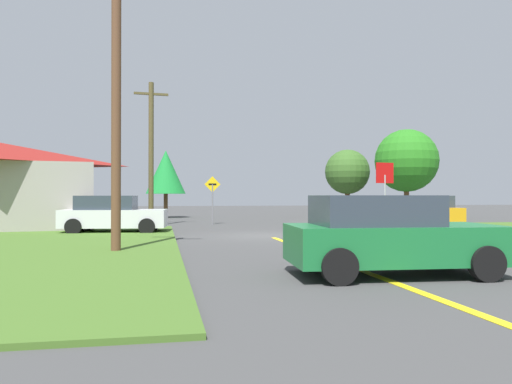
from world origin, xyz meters
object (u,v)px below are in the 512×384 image
at_px(stop_sign, 385,184).
at_px(car_on_crossroad, 426,211).
at_px(oak_tree_left, 166,172).
at_px(car_behind_on_main_road, 388,236).
at_px(utility_pole_near, 116,107).
at_px(oak_tree_right, 347,172).
at_px(barn, 0,186).
at_px(utility_pole_mid, 151,152).
at_px(direction_sign, 212,195).
at_px(pine_tree_center, 406,161).
at_px(parked_car_near_building, 113,215).

xyz_separation_m(stop_sign, car_on_crossroad, (4.93, 5.56, -1.27)).
bearing_deg(oak_tree_left, car_on_crossroad, -44.93).
relative_size(car_behind_on_main_road, utility_pole_near, 0.54).
xyz_separation_m(oak_tree_left, oak_tree_right, (14.30, 0.41, 0.16)).
height_order(oak_tree_left, barn, oak_tree_left).
height_order(oak_tree_right, barn, oak_tree_right).
relative_size(utility_pole_near, barn, 0.86).
height_order(utility_pole_near, barn, utility_pole_near).
relative_size(stop_sign, car_behind_on_main_road, 0.68).
relative_size(utility_pole_mid, oak_tree_left, 1.54).
bearing_deg(utility_pole_mid, utility_pole_near, -93.26).
xyz_separation_m(car_on_crossroad, oak_tree_left, (-13.29, 13.26, 2.55)).
relative_size(car_on_crossroad, direction_sign, 1.63).
bearing_deg(pine_tree_center, car_on_crossroad, -112.35).
bearing_deg(car_on_crossroad, direction_sign, 69.79).
height_order(parked_car_near_building, direction_sign, direction_sign).
xyz_separation_m(car_on_crossroad, pine_tree_center, (3.83, 9.32, 3.35)).
bearing_deg(barn, parked_car_near_building, -32.43).
relative_size(car_behind_on_main_road, utility_pole_mid, 0.56).
relative_size(utility_pole_mid, barn, 0.83).
bearing_deg(barn, utility_pole_mid, 9.50).
bearing_deg(oak_tree_left, oak_tree_right, 1.66).
bearing_deg(utility_pole_near, car_on_crossroad, 32.36).
bearing_deg(parked_car_near_building, barn, 153.51).
height_order(car_behind_on_main_road, utility_pole_mid, utility_pole_mid).
distance_m(oak_tree_left, barn, 13.97).
xyz_separation_m(car_behind_on_main_road, utility_pole_mid, (-5.06, 17.44, 3.16)).
distance_m(utility_pole_mid, oak_tree_right, 18.54).
height_order(car_behind_on_main_road, barn, barn).
xyz_separation_m(stop_sign, pine_tree_center, (8.76, 14.88, 2.07)).
distance_m(car_behind_on_main_road, utility_pole_near, 8.34).
xyz_separation_m(car_on_crossroad, utility_pole_mid, (-14.14, 3.00, 3.15)).
relative_size(stop_sign, utility_pole_mid, 0.38).
bearing_deg(car_on_crossroad, pine_tree_center, -22.20).
bearing_deg(car_behind_on_main_road, utility_pole_near, 142.31).
relative_size(stop_sign, pine_tree_center, 0.45).
height_order(car_on_crossroad, oak_tree_right, oak_tree_right).
bearing_deg(car_on_crossroad, oak_tree_right, -4.07).
xyz_separation_m(parked_car_near_building, direction_sign, (4.88, 5.70, 0.88)).
relative_size(stop_sign, barn, 0.32).
xyz_separation_m(stop_sign, parked_car_near_building, (-10.74, 3.86, -1.28)).
height_order(car_behind_on_main_road, oak_tree_right, oak_tree_right).
distance_m(utility_pole_near, pine_tree_center, 26.45).
height_order(utility_pole_mid, direction_sign, utility_pole_mid).
height_order(stop_sign, utility_pole_near, utility_pole_near).
bearing_deg(parked_car_near_building, car_on_crossroad, 12.13).
bearing_deg(utility_pole_mid, stop_sign, -42.88).
height_order(parked_car_near_building, oak_tree_left, oak_tree_left).
relative_size(stop_sign, car_on_crossroad, 0.66).
bearing_deg(oak_tree_right, car_behind_on_main_road, -109.74).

